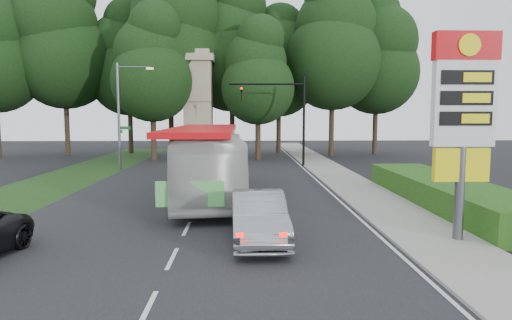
{
  "coord_description": "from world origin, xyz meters",
  "views": [
    {
      "loc": [
        2.08,
        -12.57,
        4.25
      ],
      "look_at": [
        2.67,
        7.62,
        2.2
      ],
      "focal_mm": 32.0,
      "sensor_mm": 36.0,
      "label": 1
    }
  ],
  "objects_px": {
    "gas_station_pylon": "(464,108)",
    "traffic_signal_mast": "(288,108)",
    "monument": "(198,105)",
    "transit_bus": "(204,163)",
    "sedan_silver": "(258,217)",
    "streetlight_signs": "(121,111)"
  },
  "relations": [
    {
      "from": "gas_station_pylon",
      "to": "traffic_signal_mast",
      "type": "height_order",
      "value": "traffic_signal_mast"
    },
    {
      "from": "gas_station_pylon",
      "to": "transit_bus",
      "type": "distance_m",
      "value": 12.71
    },
    {
      "from": "gas_station_pylon",
      "to": "transit_bus",
      "type": "xyz_separation_m",
      "value": [
        -9.08,
        8.49,
        -2.66
      ]
    },
    {
      "from": "traffic_signal_mast",
      "to": "monument",
      "type": "bearing_deg",
      "value": 142.0
    },
    {
      "from": "traffic_signal_mast",
      "to": "transit_bus",
      "type": "distance_m",
      "value": 14.9
    },
    {
      "from": "monument",
      "to": "transit_bus",
      "type": "distance_m",
      "value": 19.91
    },
    {
      "from": "gas_station_pylon",
      "to": "streetlight_signs",
      "type": "height_order",
      "value": "streetlight_signs"
    },
    {
      "from": "monument",
      "to": "gas_station_pylon",
      "type": "bearing_deg",
      "value": -68.2
    },
    {
      "from": "gas_station_pylon",
      "to": "traffic_signal_mast",
      "type": "xyz_separation_m",
      "value": [
        -3.52,
        22.0,
        0.22
      ]
    },
    {
      "from": "streetlight_signs",
      "to": "transit_bus",
      "type": "bearing_deg",
      "value": -58.36
    },
    {
      "from": "sedan_silver",
      "to": "gas_station_pylon",
      "type": "bearing_deg",
      "value": -4.91
    },
    {
      "from": "traffic_signal_mast",
      "to": "gas_station_pylon",
      "type": "bearing_deg",
      "value": -80.91
    },
    {
      "from": "gas_station_pylon",
      "to": "streetlight_signs",
      "type": "xyz_separation_m",
      "value": [
        -16.19,
        20.01,
        -0.01
      ]
    },
    {
      "from": "streetlight_signs",
      "to": "sedan_silver",
      "type": "height_order",
      "value": "streetlight_signs"
    },
    {
      "from": "traffic_signal_mast",
      "to": "streetlight_signs",
      "type": "height_order",
      "value": "streetlight_signs"
    },
    {
      "from": "streetlight_signs",
      "to": "monument",
      "type": "relative_size",
      "value": 0.8
    },
    {
      "from": "traffic_signal_mast",
      "to": "streetlight_signs",
      "type": "distance_m",
      "value": 12.83
    },
    {
      "from": "traffic_signal_mast",
      "to": "sedan_silver",
      "type": "distance_m",
      "value": 22.22
    },
    {
      "from": "streetlight_signs",
      "to": "sedan_silver",
      "type": "bearing_deg",
      "value": -64.03
    },
    {
      "from": "transit_bus",
      "to": "sedan_silver",
      "type": "relative_size",
      "value": 2.58
    },
    {
      "from": "gas_station_pylon",
      "to": "streetlight_signs",
      "type": "bearing_deg",
      "value": 128.96
    },
    {
      "from": "streetlight_signs",
      "to": "transit_bus",
      "type": "relative_size",
      "value": 0.62
    }
  ]
}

